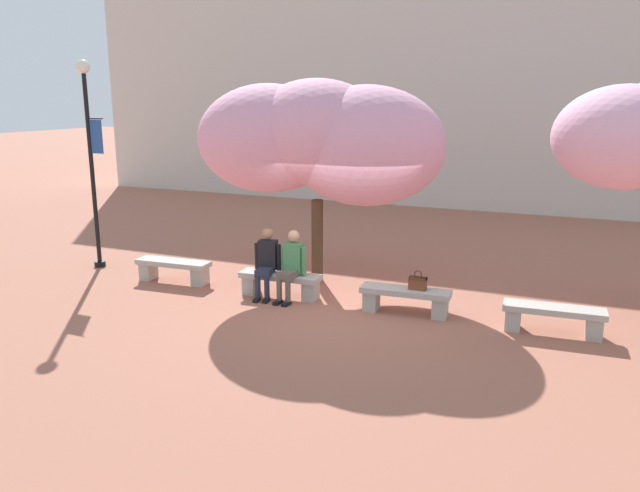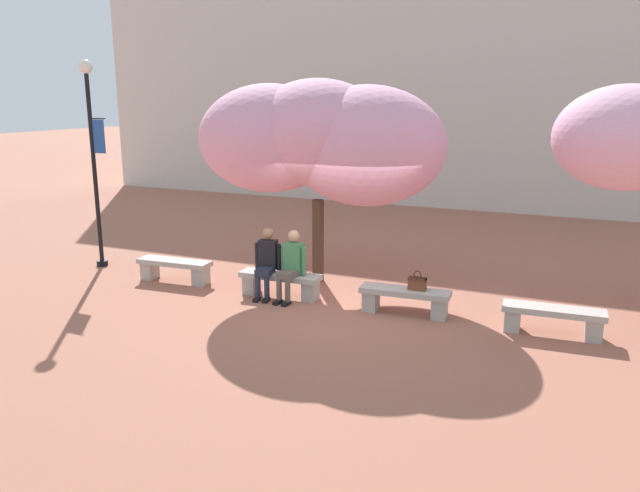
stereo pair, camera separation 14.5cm
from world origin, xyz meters
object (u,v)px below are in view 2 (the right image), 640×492
object	(u,v)px
stone_bench_center	(405,298)
stone_bench_near_east	(553,317)
handbag	(417,283)
cherry_tree_main	(321,140)
person_seated_left	(267,260)
stone_bench_near_west	(280,281)
person_seated_right	(291,263)
stone_bench_west_end	(175,267)
lamp_post_with_banner	(93,146)

from	to	relation	value
stone_bench_center	stone_bench_near_east	distance (m)	2.40
handbag	cherry_tree_main	xyz separation A→B (m)	(-2.31, 1.21, 2.27)
person_seated_left	stone_bench_near_west	bearing A→B (deg)	11.71
stone_bench_near_east	person_seated_right	distance (m)	4.57
stone_bench_west_end	handbag	xyz separation A→B (m)	(5.01, 0.03, 0.28)
person_seated_left	lamp_post_with_banner	xyz separation A→B (m)	(-4.35, 0.39, 1.93)
stone_bench_near_west	person_seated_right	bearing A→B (deg)	-11.55
stone_bench_center	lamp_post_with_banner	bearing A→B (deg)	177.24
stone_bench_near_west	cherry_tree_main	bearing A→B (deg)	76.67
stone_bench_west_end	stone_bench_near_east	world-z (taller)	same
lamp_post_with_banner	stone_bench_near_east	bearing A→B (deg)	-2.05
stone_bench_center	person_seated_right	xyz separation A→B (m)	(-2.14, -0.05, 0.40)
stone_bench_near_west	stone_bench_near_east	xyz separation A→B (m)	(4.81, 0.00, 0.00)
person_seated_right	handbag	size ratio (longest dim) A/B	3.81
stone_bench_west_end	stone_bench_center	distance (m)	4.81
person_seated_right	handbag	xyz separation A→B (m)	(2.35, 0.08, -0.12)
stone_bench_near_east	stone_bench_west_end	bearing A→B (deg)	180.00
stone_bench_west_end	person_seated_right	size ratio (longest dim) A/B	1.21
stone_bench_west_end	handbag	world-z (taller)	handbag
lamp_post_with_banner	person_seated_right	bearing A→B (deg)	-4.59
stone_bench_near_east	lamp_post_with_banner	size ratio (longest dim) A/B	0.36
stone_bench_center	stone_bench_near_west	bearing A→B (deg)	180.00
cherry_tree_main	stone_bench_center	bearing A→B (deg)	-30.41
stone_bench_near_west	person_seated_right	world-z (taller)	person_seated_right
handbag	lamp_post_with_banner	size ratio (longest dim) A/B	0.08
person_seated_right	person_seated_left	bearing A→B (deg)	179.88
stone_bench_near_west	stone_bench_near_east	size ratio (longest dim) A/B	1.00
stone_bench_west_end	cherry_tree_main	size ratio (longest dim) A/B	0.33
stone_bench_near_west	stone_bench_center	distance (m)	2.40
cherry_tree_main	lamp_post_with_banner	xyz separation A→B (m)	(-4.90, -0.90, -0.22)
stone_bench_near_east	person_seated_right	size ratio (longest dim) A/B	1.21
stone_bench_center	person_seated_left	distance (m)	2.69
person_seated_left	handbag	world-z (taller)	person_seated_left
stone_bench_near_west	handbag	xyz separation A→B (m)	(2.61, 0.03, 0.28)
stone_bench_near_west	person_seated_left	world-z (taller)	person_seated_left
stone_bench_center	person_seated_left	size ratio (longest dim) A/B	1.21
stone_bench_center	lamp_post_with_banner	distance (m)	7.40
stone_bench_center	handbag	size ratio (longest dim) A/B	4.62
stone_bench_near_west	person_seated_left	bearing A→B (deg)	-168.29
stone_bench_near_east	lamp_post_with_banner	bearing A→B (deg)	177.95
stone_bench_near_east	person_seated_left	size ratio (longest dim) A/B	1.21
stone_bench_center	lamp_post_with_banner	world-z (taller)	lamp_post_with_banner
person_seated_left	cherry_tree_main	xyz separation A→B (m)	(0.55, 1.29, 2.15)
stone_bench_center	stone_bench_near_east	size ratio (longest dim) A/B	1.00
stone_bench_near_east	stone_bench_center	bearing A→B (deg)	180.00
handbag	lamp_post_with_banner	xyz separation A→B (m)	(-7.21, 0.31, 2.05)
stone_bench_near_west	stone_bench_center	xyz separation A→B (m)	(2.40, 0.00, 0.00)
stone_bench_center	cherry_tree_main	world-z (taller)	cherry_tree_main
stone_bench_west_end	handbag	bearing A→B (deg)	0.32
stone_bench_center	stone_bench_west_end	bearing A→B (deg)	180.00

